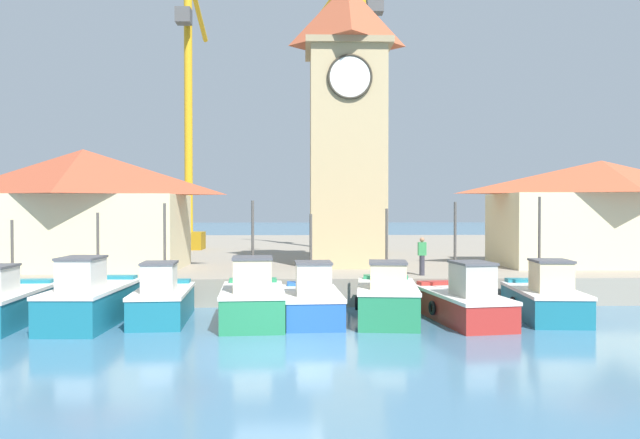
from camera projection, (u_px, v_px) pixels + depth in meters
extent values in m
plane|color=teal|center=(278.00, 352.00, 17.30)|extent=(300.00, 300.00, 0.00)
cube|color=gray|center=(293.00, 255.00, 45.05)|extent=(120.00, 40.00, 1.14)
cube|color=#196B7F|center=(5.00, 309.00, 21.45)|extent=(2.16, 5.24, 1.04)
cube|color=#196B7F|center=(31.00, 282.00, 23.77)|extent=(1.66, 0.67, 0.24)
cube|color=silver|center=(5.00, 293.00, 21.44)|extent=(2.22, 5.31, 0.12)
cylinder|color=#4C4742|center=(12.00, 254.00, 22.06)|extent=(0.10, 0.10, 2.44)
cube|color=#196B7F|center=(92.00, 307.00, 21.56)|extent=(2.09, 5.23, 1.18)
cube|color=#196B7F|center=(114.00, 278.00, 23.89)|extent=(1.68, 0.64, 0.24)
cube|color=silver|center=(92.00, 288.00, 21.55)|extent=(2.15, 5.29, 0.12)
cube|color=beige|center=(81.00, 274.00, 20.63)|extent=(1.21, 1.58, 1.03)
cube|color=#4C4C51|center=(81.00, 258.00, 20.62)|extent=(1.30, 1.67, 0.08)
cylinder|color=#4C4742|center=(98.00, 248.00, 22.17)|extent=(0.10, 0.10, 2.55)
torus|color=black|center=(64.00, 305.00, 21.82)|extent=(0.13, 0.52, 0.52)
cube|color=#196B7F|center=(163.00, 306.00, 22.12)|extent=(2.05, 4.38, 1.01)
cube|color=#196B7F|center=(170.00, 283.00, 23.99)|extent=(1.54, 0.70, 0.24)
cube|color=silver|center=(163.00, 291.00, 22.11)|extent=(2.12, 4.45, 0.12)
cube|color=silver|center=(159.00, 278.00, 21.35)|extent=(1.15, 1.35, 0.96)
cube|color=#4C4C51|center=(159.00, 263.00, 21.34)|extent=(1.23, 1.44, 0.08)
cylinder|color=#4C4742|center=(165.00, 245.00, 22.61)|extent=(0.10, 0.10, 3.06)
torus|color=black|center=(136.00, 306.00, 22.24)|extent=(0.16, 0.53, 0.52)
cube|color=#237A4C|center=(253.00, 307.00, 21.60)|extent=(2.39, 4.41, 1.11)
cube|color=#237A4C|center=(253.00, 282.00, 23.46)|extent=(1.81, 0.73, 0.24)
cube|color=silver|center=(253.00, 290.00, 21.59)|extent=(2.45, 4.47, 0.12)
cube|color=beige|center=(252.00, 275.00, 20.84)|extent=(1.34, 1.37, 1.08)
cube|color=#4C4C51|center=(252.00, 258.00, 20.83)|extent=(1.43, 1.45, 0.08)
cylinder|color=#4C4742|center=(253.00, 243.00, 22.09)|extent=(0.10, 0.10, 3.05)
torus|color=black|center=(220.00, 307.00, 21.70)|extent=(0.16, 0.53, 0.52)
cube|color=#2356A8|center=(312.00, 308.00, 22.01)|extent=(2.15, 4.27, 0.94)
cube|color=#2356A8|center=(309.00, 285.00, 23.82)|extent=(1.66, 0.69, 0.24)
cube|color=silver|center=(312.00, 293.00, 22.00)|extent=(2.21, 4.33, 0.12)
cube|color=silver|center=(313.00, 279.00, 21.26)|extent=(1.22, 1.31, 1.05)
cube|color=#4C4C51|center=(313.00, 263.00, 21.25)|extent=(1.30, 1.40, 0.08)
cylinder|color=#4C4742|center=(311.00, 252.00, 22.49)|extent=(0.10, 0.10, 2.74)
torus|color=black|center=(282.00, 307.00, 22.13)|extent=(0.15, 0.53, 0.52)
cube|color=#237A4C|center=(387.00, 304.00, 22.09)|extent=(2.44, 4.59, 1.17)
cube|color=#237A4C|center=(385.00, 278.00, 24.02)|extent=(1.75, 0.77, 0.24)
cube|color=silver|center=(387.00, 287.00, 22.08)|extent=(2.51, 4.66, 0.12)
cube|color=beige|center=(388.00, 276.00, 21.30)|extent=(1.33, 1.44, 0.83)
cube|color=#4C4C51|center=(388.00, 262.00, 21.29)|extent=(1.42, 1.53, 0.08)
cylinder|color=#4C4742|center=(387.00, 246.00, 22.60)|extent=(0.10, 0.10, 2.70)
torus|color=black|center=(357.00, 303.00, 22.39)|extent=(0.17, 0.53, 0.52)
cube|color=#AD2823|center=(462.00, 308.00, 22.05)|extent=(2.60, 5.26, 0.91)
cube|color=#AD2823|center=(438.00, 284.00, 24.27)|extent=(1.65, 0.83, 0.24)
cube|color=silver|center=(462.00, 294.00, 22.04)|extent=(2.67, 5.33, 0.12)
cube|color=#B2ADA3|center=(472.00, 280.00, 21.16)|extent=(1.33, 1.66, 1.09)
cube|color=#4C4C51|center=(472.00, 263.00, 21.15)|extent=(1.42, 1.75, 0.08)
cylinder|color=#4C4742|center=(455.00, 246.00, 22.63)|extent=(0.10, 0.10, 3.21)
torus|color=black|center=(432.00, 308.00, 22.12)|extent=(0.20, 0.53, 0.52)
cube|color=#196B7F|center=(544.00, 305.00, 22.59)|extent=(2.27, 4.59, 0.97)
cube|color=#196B7F|center=(528.00, 282.00, 24.56)|extent=(1.71, 0.71, 0.24)
cube|color=silver|center=(544.00, 290.00, 22.58)|extent=(2.33, 4.65, 0.12)
cube|color=beige|center=(551.00, 277.00, 21.79)|extent=(1.27, 1.42, 1.03)
cube|color=#4C4C51|center=(551.00, 261.00, 21.78)|extent=(1.36, 1.50, 0.08)
cylinder|color=#4C4742|center=(539.00, 242.00, 23.10)|extent=(0.10, 0.10, 3.34)
torus|color=black|center=(512.00, 304.00, 22.85)|extent=(0.15, 0.53, 0.52)
cube|color=tan|center=(347.00, 159.00, 30.69)|extent=(3.60, 3.60, 10.51)
cube|color=#9C865F|center=(347.00, 49.00, 30.59)|extent=(4.10, 4.10, 0.30)
pyramid|color=#B25133|center=(347.00, 15.00, 30.56)|extent=(4.10, 4.10, 3.08)
cylinder|color=white|center=(350.00, 77.00, 28.76)|extent=(1.98, 0.12, 1.98)
torus|color=#332D23|center=(350.00, 77.00, 28.72)|extent=(2.10, 0.12, 2.10)
cube|color=beige|center=(84.00, 232.00, 29.21)|extent=(9.12, 5.02, 3.49)
pyramid|color=#A3472D|center=(83.00, 172.00, 29.15)|extent=(9.52, 5.42, 2.12)
cube|color=beige|center=(601.00, 229.00, 31.08)|extent=(10.09, 5.29, 3.58)
pyramid|color=#B25133|center=(601.00, 177.00, 31.03)|extent=(10.49, 5.69, 1.65)
cube|color=#976E11|center=(189.00, 241.00, 42.84)|extent=(2.00, 2.00, 1.20)
cylinder|color=gold|center=(188.00, 107.00, 42.67)|extent=(0.56, 0.56, 17.18)
cylinder|color=gold|center=(197.00, 8.00, 45.32)|extent=(0.70, 5.79, 3.52)
cube|color=#4C4C4C|center=(184.00, 16.00, 41.34)|extent=(1.00, 1.00, 1.00)
cube|color=#976E11|center=(362.00, 243.00, 39.60)|extent=(2.00, 2.00, 1.20)
cylinder|color=gold|center=(362.00, 101.00, 39.42)|extent=(0.56, 0.56, 16.85)
cube|color=#4C4C4C|center=(375.00, 5.00, 38.31)|extent=(1.00, 1.00, 1.00)
cylinder|color=#33333D|center=(422.00, 265.00, 26.45)|extent=(0.22, 0.22, 0.85)
cube|color=#338C4C|center=(422.00, 249.00, 26.44)|extent=(0.34, 0.22, 0.56)
sphere|color=#9E7051|center=(422.00, 240.00, 26.43)|extent=(0.20, 0.20, 0.20)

